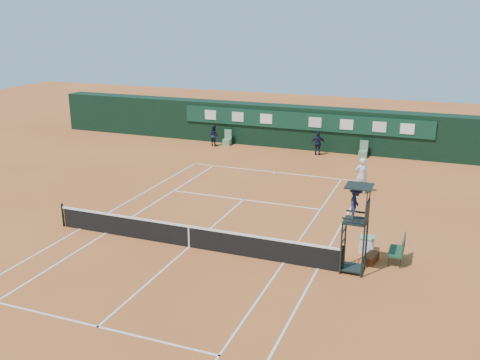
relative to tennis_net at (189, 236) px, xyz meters
name	(u,v)px	position (x,y,z in m)	size (l,w,h in m)	color
ground	(189,247)	(0.00, 0.00, -0.51)	(90.00, 90.00, 0.00)	#BD612C
court_lines	(189,247)	(0.00, 0.00, -0.50)	(11.05, 23.85, 0.01)	silver
tennis_net	(189,236)	(0.00, 0.00, 0.00)	(12.90, 0.10, 1.10)	black
back_wall	(304,127)	(0.00, 18.74, 1.00)	(40.00, 1.65, 3.00)	black
linesman_chair_left	(227,141)	(-5.50, 17.48, -0.19)	(0.55, 0.50, 1.15)	#598862
linesman_chair_right	(363,153)	(4.50, 17.48, -0.19)	(0.55, 0.50, 1.15)	#57865D
umpire_chair	(356,210)	(6.73, 0.26, 1.95)	(0.96, 0.95, 3.42)	black
player_bench	(399,248)	(8.30, 1.68, 0.09)	(0.55, 1.20, 1.10)	#183C24
tennis_bag	(371,258)	(7.29, 1.30, -0.34)	(0.39, 0.89, 0.33)	black
cooler	(367,244)	(6.98, 2.24, -0.18)	(0.57, 0.57, 0.65)	white
tennis_ball	(308,180)	(2.37, 10.87, -0.47)	(0.07, 0.07, 0.07)	#C6EC37
player	(361,176)	(5.56, 9.64, 0.50)	(0.73, 0.48, 2.01)	silver
ball_kid_left	(214,135)	(-6.33, 16.93, 0.27)	(0.76, 0.59, 1.56)	black
ball_kid_right	(318,143)	(1.48, 16.99, 0.32)	(0.97, 0.40, 1.65)	black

